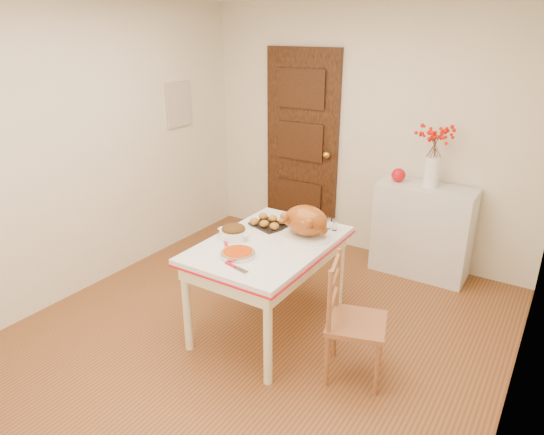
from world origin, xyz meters
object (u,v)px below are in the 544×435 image
Objects in this scene: kitchen_table at (269,286)px; turkey_platter at (306,222)px; sideboard at (422,231)px; chair_oak at (357,321)px; pumpkin_pie at (238,253)px.

turkey_platter is (0.19, 0.23, 0.50)m from kitchen_table.
sideboard is 2.24× the size of turkey_platter.
chair_oak is (0.80, -0.15, 0.06)m from kitchen_table.
sideboard reaches higher than kitchen_table.
chair_oak is 0.93m from pumpkin_pie.
sideboard reaches higher than chair_oak.
chair_oak is (0.08, -1.74, -0.01)m from sideboard.
chair_oak is at bearing -87.35° from sideboard.
kitchen_table is 0.81m from chair_oak.
turkey_platter is at bearing -111.12° from sideboard.
kitchen_table is 5.16× the size of pumpkin_pie.
kitchen_table is 0.58m from turkey_platter.
turkey_platter is 1.62× the size of pumpkin_pie.
chair_oak is 2.19× the size of turkey_platter.
pumpkin_pie is at bearing -112.01° from sideboard.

